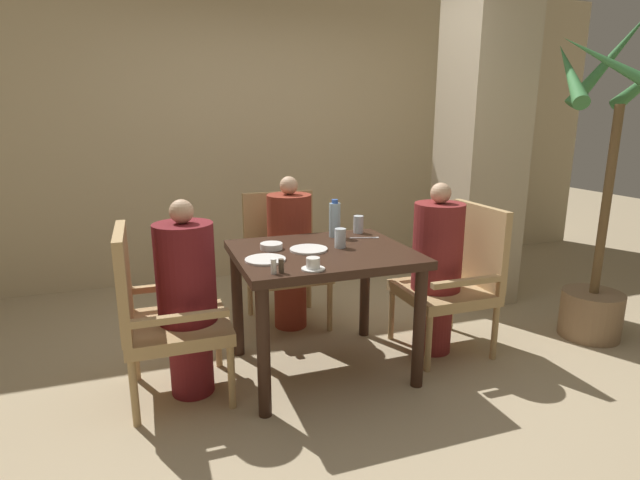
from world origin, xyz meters
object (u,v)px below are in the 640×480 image
(diner_in_far_chair, at_px, (290,252))
(bowl_small, at_px, (271,246))
(chair_far_side, at_px, (284,255))
(plate_main_left, at_px, (265,260))
(water_bottle, at_px, (335,219))
(chair_left_side, at_px, (159,312))
(diner_in_left_chair, at_px, (187,297))
(chair_right_side, at_px, (456,276))
(glass_tall_mid, at_px, (358,224))
(glass_tall_near, at_px, (340,238))
(plate_main_right, at_px, (309,249))
(diner_in_right_chair, at_px, (436,267))
(potted_palm, at_px, (605,220))
(teacup_with_saucer, at_px, (313,265))

(diner_in_far_chair, xyz_separation_m, bowl_small, (-0.28, -0.59, 0.21))
(chair_far_side, distance_m, plate_main_left, 1.07)
(plate_main_left, distance_m, water_bottle, 0.69)
(chair_left_side, distance_m, diner_in_left_chair, 0.17)
(chair_far_side, height_order, chair_right_side, same)
(chair_far_side, bearing_deg, plate_main_left, -110.87)
(chair_far_side, height_order, bowl_small, chair_far_side)
(glass_tall_mid, bearing_deg, plate_main_left, -149.09)
(diner_in_far_chair, height_order, plate_main_left, diner_in_far_chair)
(chair_far_side, relative_size, chair_right_side, 1.00)
(diner_in_left_chair, distance_m, diner_in_far_chair, 1.06)
(chair_left_side, xyz_separation_m, bowl_small, (0.66, 0.12, 0.28))
(diner_in_far_chair, relative_size, glass_tall_near, 9.66)
(diner_in_far_chair, bearing_deg, glass_tall_mid, -44.17)
(plate_main_right, bearing_deg, chair_right_side, -0.99)
(diner_in_right_chair, height_order, plate_main_right, diner_in_right_chair)
(chair_right_side, xyz_separation_m, glass_tall_mid, (-0.56, 0.34, 0.32))
(potted_palm, relative_size, water_bottle, 9.20)
(chair_far_side, bearing_deg, glass_tall_mid, -54.03)
(chair_left_side, relative_size, glass_tall_near, 8.35)
(diner_in_far_chair, relative_size, plate_main_right, 5.05)
(bowl_small, xyz_separation_m, glass_tall_mid, (0.66, 0.22, 0.04))
(diner_in_far_chair, distance_m, teacup_with_saucer, 1.10)
(diner_in_left_chair, xyz_separation_m, glass_tall_mid, (1.17, 0.34, 0.26))
(chair_left_side, height_order, diner_in_left_chair, diner_in_left_chair)
(chair_right_side, xyz_separation_m, glass_tall_near, (-0.82, 0.02, 0.32))
(diner_in_far_chair, xyz_separation_m, glass_tall_mid, (0.38, -0.37, 0.25))
(chair_left_side, height_order, glass_tall_near, chair_left_side)
(diner_in_right_chair, xyz_separation_m, glass_tall_mid, (-0.41, 0.34, 0.25))
(diner_in_left_chair, bearing_deg, water_bottle, 16.49)
(diner_in_left_chair, bearing_deg, plate_main_left, -14.67)
(diner_in_right_chair, relative_size, water_bottle, 4.61)
(chair_right_side, xyz_separation_m, water_bottle, (-0.75, 0.29, 0.38))
(chair_right_side, distance_m, bowl_small, 1.26)
(teacup_with_saucer, relative_size, glass_tall_near, 1.05)
(water_bottle, bearing_deg, chair_right_side, -20.97)
(diner_in_left_chair, relative_size, chair_far_side, 1.15)
(diner_in_far_chair, xyz_separation_m, diner_in_right_chair, (0.79, -0.71, 0.00))
(plate_main_left, xyz_separation_m, bowl_small, (0.09, 0.23, 0.01))
(diner_in_right_chair, height_order, plate_main_left, diner_in_right_chair)
(chair_left_side, bearing_deg, diner_in_right_chair, 0.00)
(plate_main_right, bearing_deg, teacup_with_saucer, -104.71)
(chair_right_side, relative_size, glass_tall_near, 8.35)
(diner_in_far_chair, bearing_deg, plate_main_left, -114.38)
(chair_far_side, relative_size, diner_in_right_chair, 0.86)
(teacup_with_saucer, relative_size, water_bottle, 0.50)
(plate_main_right, distance_m, glass_tall_mid, 0.56)
(chair_left_side, bearing_deg, bowl_small, 10.13)
(chair_left_side, relative_size, diner_in_far_chair, 0.86)
(diner_in_left_chair, relative_size, bowl_small, 8.42)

